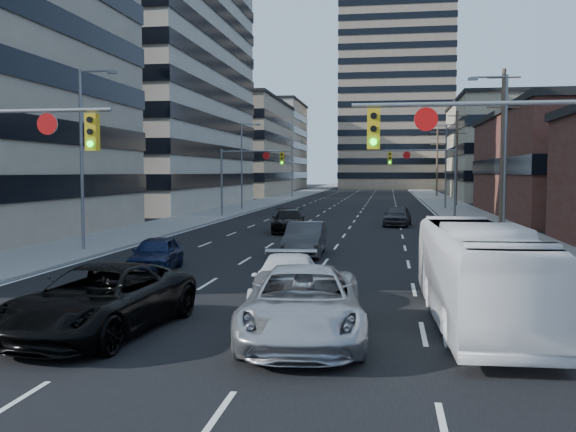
% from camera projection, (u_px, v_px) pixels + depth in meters
% --- Properties ---
extents(ground, '(400.00, 400.00, 0.00)m').
position_uv_depth(ground, '(111.00, 412.00, 10.65)').
color(ground, black).
rests_on(ground, ground).
extents(road_surface, '(18.00, 300.00, 0.02)m').
position_uv_depth(road_surface, '(367.00, 191.00, 138.77)').
color(road_surface, black).
rests_on(road_surface, ground).
extents(sidewalk_left, '(5.00, 300.00, 0.15)m').
position_uv_depth(sidewalk_left, '(315.00, 190.00, 140.55)').
color(sidewalk_left, slate).
rests_on(sidewalk_left, ground).
extents(sidewalk_right, '(5.00, 300.00, 0.15)m').
position_uv_depth(sidewalk_right, '(422.00, 190.00, 136.99)').
color(sidewalk_right, slate).
rests_on(sidewalk_right, ground).
extents(office_left_mid, '(26.00, 34.00, 28.00)m').
position_uv_depth(office_left_mid, '(110.00, 84.00, 73.00)').
color(office_left_mid, '#ADA089').
rests_on(office_left_mid, ground).
extents(office_left_far, '(20.00, 30.00, 16.00)m').
position_uv_depth(office_left_far, '(225.00, 149.00, 112.37)').
color(office_left_far, gray).
rests_on(office_left_far, ground).
extents(office_right_far, '(22.00, 28.00, 14.00)m').
position_uv_depth(office_right_far, '(532.00, 151.00, 93.03)').
color(office_right_far, gray).
rests_on(office_right_far, ground).
extents(apartment_tower, '(26.00, 26.00, 58.00)m').
position_uv_depth(apartment_tower, '(396.00, 69.00, 155.58)').
color(apartment_tower, gray).
rests_on(apartment_tower, ground).
extents(bg_block_left, '(24.00, 24.00, 20.00)m').
position_uv_depth(bg_block_left, '(251.00, 147.00, 152.28)').
color(bg_block_left, '#ADA089').
rests_on(bg_block_left, ground).
extents(bg_block_right, '(22.00, 22.00, 12.00)m').
position_uv_depth(bg_block_right, '(522.00, 162.00, 133.41)').
color(bg_block_right, gray).
rests_on(bg_block_right, ground).
extents(signal_near_right, '(6.59, 0.33, 6.00)m').
position_uv_depth(signal_near_right, '(500.00, 159.00, 17.08)').
color(signal_near_right, slate).
rests_on(signal_near_right, ground).
extents(signal_far_left, '(6.09, 0.33, 6.00)m').
position_uv_depth(signal_far_left, '(247.00, 168.00, 55.89)').
color(signal_far_left, slate).
rests_on(signal_far_left, ground).
extents(signal_far_right, '(6.09, 0.33, 6.00)m').
position_uv_depth(signal_far_right, '(427.00, 168.00, 53.51)').
color(signal_far_right, slate).
rests_on(signal_far_right, ground).
extents(utility_pole_block, '(2.20, 0.28, 11.00)m').
position_uv_depth(utility_pole_block, '(502.00, 146.00, 43.84)').
color(utility_pole_block, '#4C3D2D').
rests_on(utility_pole_block, ground).
extents(utility_pole_midblock, '(2.20, 0.28, 11.00)m').
position_uv_depth(utility_pole_midblock, '(457.00, 156.00, 73.41)').
color(utility_pole_midblock, '#4C3D2D').
rests_on(utility_pole_midblock, ground).
extents(utility_pole_distant, '(2.20, 0.28, 11.00)m').
position_uv_depth(utility_pole_distant, '(437.00, 161.00, 102.98)').
color(utility_pole_distant, '#4C3D2D').
rests_on(utility_pole_distant, ground).
extents(streetlight_left_near, '(2.03, 0.22, 9.00)m').
position_uv_depth(streetlight_left_near, '(84.00, 150.00, 31.61)').
color(streetlight_left_near, slate).
rests_on(streetlight_left_near, ground).
extents(streetlight_left_mid, '(2.03, 0.22, 9.00)m').
position_uv_depth(streetlight_left_mid, '(243.00, 162.00, 66.11)').
color(streetlight_left_mid, slate).
rests_on(streetlight_left_mid, ground).
extents(streetlight_left_far, '(2.03, 0.22, 9.00)m').
position_uv_depth(streetlight_left_far, '(293.00, 165.00, 100.60)').
color(streetlight_left_far, slate).
rests_on(streetlight_left_far, ground).
extents(streetlight_right_near, '(2.03, 0.22, 9.00)m').
position_uv_depth(streetlight_right_near, '(502.00, 151.00, 33.34)').
color(streetlight_right_near, slate).
rests_on(streetlight_right_near, ground).
extents(streetlight_right_far, '(2.03, 0.22, 9.00)m').
position_uv_depth(streetlight_right_far, '(444.00, 162.00, 67.84)').
color(streetlight_right_far, slate).
rests_on(streetlight_right_far, ground).
extents(black_pickup, '(3.46, 6.32, 1.68)m').
position_uv_depth(black_pickup, '(101.00, 300.00, 15.73)').
color(black_pickup, black).
rests_on(black_pickup, ground).
extents(white_van, '(2.60, 5.26, 1.47)m').
position_uv_depth(white_van, '(288.00, 282.00, 18.97)').
color(white_van, silver).
rests_on(white_van, ground).
extents(silver_suv, '(3.40, 6.35, 1.70)m').
position_uv_depth(silver_suv, '(303.00, 304.00, 15.21)').
color(silver_suv, '#B1B1B6').
rests_on(silver_suv, ground).
extents(transit_bus, '(2.56, 9.61, 2.66)m').
position_uv_depth(transit_bus, '(477.00, 273.00, 16.78)').
color(transit_bus, white).
rests_on(transit_bus, ground).
extents(sedan_blue, '(2.11, 4.27, 1.40)m').
position_uv_depth(sedan_blue, '(156.00, 254.00, 25.70)').
color(sedan_blue, '#0D1634').
rests_on(sedan_blue, ground).
extents(sedan_grey_center, '(1.78, 4.88, 1.60)m').
position_uv_depth(sedan_grey_center, '(305.00, 239.00, 30.42)').
color(sedan_grey_center, '#313234').
rests_on(sedan_grey_center, ground).
extents(sedan_black_far, '(2.76, 5.45, 1.52)m').
position_uv_depth(sedan_black_far, '(288.00, 221.00, 42.30)').
color(sedan_black_far, black).
rests_on(sedan_black_far, ground).
extents(sedan_grey_right, '(2.29, 4.70, 1.54)m').
position_uv_depth(sedan_grey_right, '(398.00, 216.00, 47.27)').
color(sedan_grey_right, '#303032').
rests_on(sedan_grey_right, ground).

